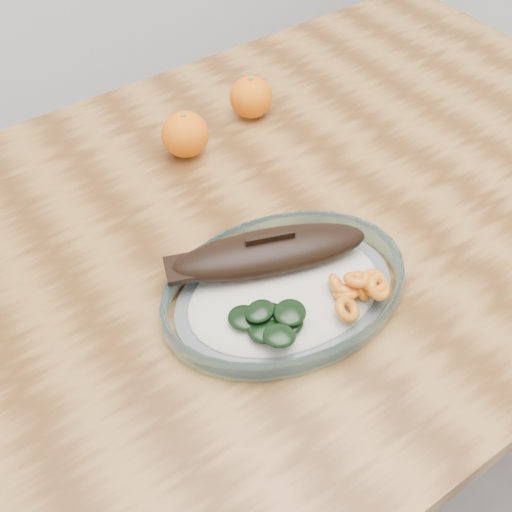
# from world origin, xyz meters

# --- Properties ---
(ground) EXTENTS (3.00, 3.00, 0.00)m
(ground) POSITION_xyz_m (0.00, 0.00, 0.00)
(ground) COLOR slate
(ground) RESTS_ON ground
(dining_table) EXTENTS (1.20, 0.80, 0.75)m
(dining_table) POSITION_xyz_m (0.00, 0.00, 0.65)
(dining_table) COLOR #573314
(dining_table) RESTS_ON ground
(plated_meal) EXTENTS (0.61, 0.61, 0.08)m
(plated_meal) POSITION_xyz_m (-0.11, -0.12, 0.77)
(plated_meal) COLOR white
(plated_meal) RESTS_ON dining_table
(orange_left) EXTENTS (0.07, 0.07, 0.07)m
(orange_left) POSITION_xyz_m (-0.07, 0.18, 0.78)
(orange_left) COLOR #FF4C05
(orange_left) RESTS_ON dining_table
(orange_right) EXTENTS (0.07, 0.07, 0.07)m
(orange_right) POSITION_xyz_m (0.06, 0.21, 0.78)
(orange_right) COLOR #FF4C05
(orange_right) RESTS_ON dining_table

